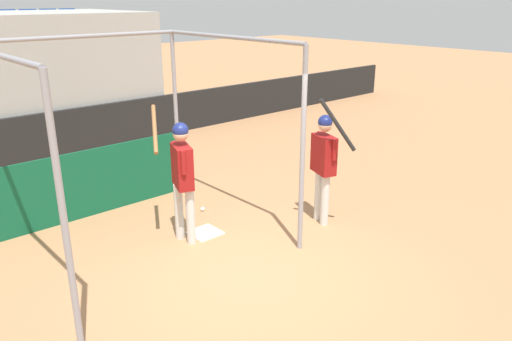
{
  "coord_description": "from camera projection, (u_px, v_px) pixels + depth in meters",
  "views": [
    {
      "loc": [
        -3.78,
        -4.38,
        3.44
      ],
      "look_at": [
        0.88,
        0.84,
        0.99
      ],
      "focal_mm": 35.0,
      "sensor_mm": 36.0,
      "label": 1
    }
  ],
  "objects": [
    {
      "name": "ground_plane",
      "position": [
        249.0,
        271.0,
        6.6
      ],
      "size": [
        60.0,
        60.0,
        0.0
      ],
      "primitive_type": "plane",
      "color": "#A8754C"
    },
    {
      "name": "outfield_wall",
      "position": [
        53.0,
        134.0,
        11.15
      ],
      "size": [
        24.0,
        0.12,
        1.02
      ],
      "color": "black",
      "rests_on": "ground"
    },
    {
      "name": "baseball",
      "position": [
        203.0,
        209.0,
        8.43
      ],
      "size": [
        0.07,
        0.07,
        0.07
      ],
      "color": "white",
      "rests_on": "ground"
    },
    {
      "name": "home_plate",
      "position": [
        205.0,
        233.0,
        7.65
      ],
      "size": [
        0.44,
        0.44,
        0.02
      ],
      "color": "white",
      "rests_on": "ground"
    },
    {
      "name": "bleacher_section",
      "position": [
        15.0,
        78.0,
        12.26
      ],
      "size": [
        5.95,
        4.0,
        3.1
      ],
      "color": "#9E9E99",
      "rests_on": "ground"
    },
    {
      "name": "player_batter",
      "position": [
        182.0,
        171.0,
        7.07
      ],
      "size": [
        0.59,
        0.97,
        1.95
      ],
      "rotation": [
        0.0,
        0.0,
        1.22
      ],
      "color": "silver",
      "rests_on": "ground"
    },
    {
      "name": "player_waiting",
      "position": [
        324.0,
        159.0,
        7.69
      ],
      "size": [
        0.54,
        0.83,
        2.08
      ],
      "rotation": [
        0.0,
        0.0,
        -1.92
      ],
      "color": "silver",
      "rests_on": "ground"
    },
    {
      "name": "batting_cage",
      "position": [
        108.0,
        151.0,
        7.51
      ],
      "size": [
        3.33,
        3.16,
        2.9
      ],
      "color": "gray",
      "rests_on": "ground"
    }
  ]
}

